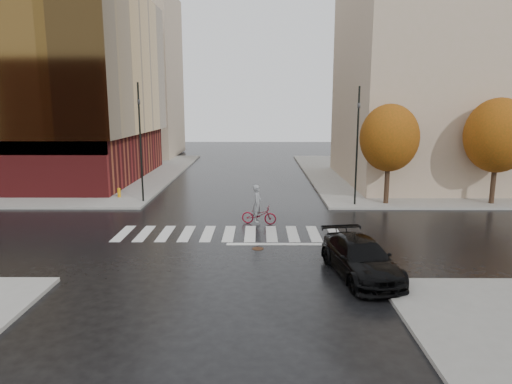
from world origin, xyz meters
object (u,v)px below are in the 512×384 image
(cyclist, at_px, (258,211))
(fire_hydrant, at_px, (119,192))
(sedan, at_px, (361,258))
(traffic_light_ne, at_px, (357,138))
(traffic_light_nw, at_px, (140,134))

(cyclist, relative_size, fire_hydrant, 3.33)
(sedan, height_order, fire_hydrant, sedan)
(traffic_light_ne, relative_size, fire_hydrant, 11.36)
(sedan, xyz_separation_m, cyclist, (-3.98, 7.90, 0.03))
(traffic_light_ne, bearing_deg, sedan, 63.12)
(cyclist, xyz_separation_m, traffic_light_nw, (-7.82, 5.40, 3.94))
(cyclist, xyz_separation_m, fire_hydrant, (-9.85, 6.74, -0.24))
(sedan, height_order, traffic_light_ne, traffic_light_ne)
(cyclist, relative_size, traffic_light_nw, 0.28)
(fire_hydrant, bearing_deg, cyclist, -34.38)
(traffic_light_ne, bearing_deg, cyclist, 19.32)
(cyclist, bearing_deg, fire_hydrant, 67.23)
(traffic_light_ne, xyz_separation_m, fire_hydrant, (-16.18, 2.23, -3.98))
(traffic_light_ne, bearing_deg, traffic_light_nw, -19.73)
(sedan, relative_size, traffic_light_ne, 0.66)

